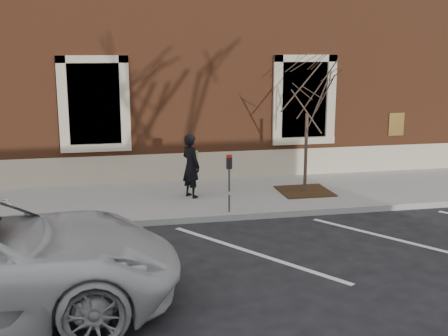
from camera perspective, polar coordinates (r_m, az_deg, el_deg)
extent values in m
plane|color=#28282B|center=(13.05, 0.54, -5.27)|extent=(120.00, 120.00, 0.00)
cube|color=#98958F|center=(14.67, -0.92, -2.98)|extent=(40.00, 3.50, 0.15)
cube|color=#9E9E99|center=(12.98, 0.59, -5.02)|extent=(40.00, 0.12, 0.15)
cube|color=brown|center=(20.09, -4.26, 12.40)|extent=(40.00, 8.50, 8.00)
cube|color=#BCAD90|center=(16.27, -2.10, 0.24)|extent=(40.00, 0.06, 0.80)
cube|color=black|center=(15.89, -13.02, 6.40)|extent=(1.40, 0.30, 2.20)
cube|color=#BCAD90|center=(15.88, -12.83, 2.04)|extent=(1.90, 0.20, 0.20)
cube|color=black|center=(16.86, 7.95, 6.92)|extent=(1.40, 0.30, 2.20)
cube|color=#BCAD90|center=(16.85, 8.03, 2.80)|extent=(1.90, 0.20, 0.20)
imported|color=black|center=(14.26, -3.38, 0.22)|extent=(0.63, 0.71, 1.62)
cylinder|color=#595B60|center=(12.98, 0.52, -2.31)|extent=(0.05, 0.05, 1.03)
cube|color=black|center=(12.84, 0.53, 0.50)|extent=(0.12, 0.09, 0.27)
cube|color=red|center=(12.80, 0.53, 1.22)|extent=(0.11, 0.09, 0.06)
cube|color=white|center=(12.95, 0.57, -2.58)|extent=(0.05, 0.00, 0.07)
cube|color=#462A16|center=(15.08, 8.19, -2.34)|extent=(1.33, 1.33, 0.03)
cylinder|color=#4A392D|center=(14.85, 8.31, 1.51)|extent=(0.09, 0.09, 2.09)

